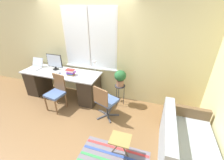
{
  "coord_description": "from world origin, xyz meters",
  "views": [
    {
      "loc": [
        1.83,
        -2.7,
        2.44
      ],
      "look_at": [
        0.9,
        0.18,
        0.85
      ],
      "focal_mm": 24.0,
      "sensor_mm": 36.0,
      "label": 1
    }
  ],
  "objects_px": {
    "desk_lamp": "(95,65)",
    "couch_loveseat": "(184,149)",
    "office_chair_swivel": "(105,101)",
    "monitor": "(55,62)",
    "desk_chair_wooden": "(56,92)",
    "mouse": "(60,73)",
    "laptop": "(35,66)",
    "keyboard": "(50,72)",
    "potted_plant": "(120,77)",
    "folding_stool": "(120,140)",
    "book_stack": "(71,72)",
    "plant_stand": "(120,88)"
  },
  "relations": [
    {
      "from": "desk_chair_wooden",
      "to": "potted_plant",
      "type": "height_order",
      "value": "potted_plant"
    },
    {
      "from": "keyboard",
      "to": "potted_plant",
      "type": "xyz_separation_m",
      "value": [
        1.86,
        0.25,
        0.03
      ]
    },
    {
      "from": "book_stack",
      "to": "desk_chair_wooden",
      "type": "distance_m",
      "value": 0.59
    },
    {
      "from": "couch_loveseat",
      "to": "plant_stand",
      "type": "height_order",
      "value": "couch_loveseat"
    },
    {
      "from": "mouse",
      "to": "office_chair_swivel",
      "type": "xyz_separation_m",
      "value": [
        1.42,
        -0.39,
        -0.32
      ]
    },
    {
      "from": "monitor",
      "to": "folding_stool",
      "type": "bearing_deg",
      "value": -32.58
    },
    {
      "from": "monitor",
      "to": "couch_loveseat",
      "type": "distance_m",
      "value": 3.59
    },
    {
      "from": "monitor",
      "to": "office_chair_swivel",
      "type": "height_order",
      "value": "monitor"
    },
    {
      "from": "monitor",
      "to": "office_chair_swivel",
      "type": "xyz_separation_m",
      "value": [
        1.68,
        -0.59,
        -0.53
      ]
    },
    {
      "from": "office_chair_swivel",
      "to": "book_stack",
      "type": "bearing_deg",
      "value": -0.13
    },
    {
      "from": "office_chair_swivel",
      "to": "potted_plant",
      "type": "height_order",
      "value": "potted_plant"
    },
    {
      "from": "keyboard",
      "to": "folding_stool",
      "type": "relative_size",
      "value": 0.95
    },
    {
      "from": "laptop",
      "to": "mouse",
      "type": "xyz_separation_m",
      "value": [
        0.88,
        -0.12,
        -0.04
      ]
    },
    {
      "from": "desk_lamp",
      "to": "couch_loveseat",
      "type": "height_order",
      "value": "desk_lamp"
    },
    {
      "from": "laptop",
      "to": "potted_plant",
      "type": "height_order",
      "value": "laptop"
    },
    {
      "from": "book_stack",
      "to": "plant_stand",
      "type": "distance_m",
      "value": 1.32
    },
    {
      "from": "book_stack",
      "to": "laptop",
      "type": "bearing_deg",
      "value": 175.47
    },
    {
      "from": "desk_lamp",
      "to": "monitor",
      "type": "bearing_deg",
      "value": -175.26
    },
    {
      "from": "monitor",
      "to": "potted_plant",
      "type": "xyz_separation_m",
      "value": [
        1.85,
        0.02,
        -0.19
      ]
    },
    {
      "from": "monitor",
      "to": "desk_chair_wooden",
      "type": "distance_m",
      "value": 0.9
    },
    {
      "from": "laptop",
      "to": "folding_stool",
      "type": "distance_m",
      "value": 3.22
    },
    {
      "from": "keyboard",
      "to": "desk_lamp",
      "type": "relative_size",
      "value": 1.06
    },
    {
      "from": "keyboard",
      "to": "office_chair_swivel",
      "type": "relative_size",
      "value": 0.46
    },
    {
      "from": "plant_stand",
      "to": "book_stack",
      "type": "bearing_deg",
      "value": -170.81
    },
    {
      "from": "keyboard",
      "to": "desk_chair_wooden",
      "type": "bearing_deg",
      "value": -43.48
    },
    {
      "from": "monitor",
      "to": "desk_chair_wooden",
      "type": "bearing_deg",
      "value": -56.69
    },
    {
      "from": "laptop",
      "to": "book_stack",
      "type": "height_order",
      "value": "laptop"
    },
    {
      "from": "office_chair_swivel",
      "to": "couch_loveseat",
      "type": "height_order",
      "value": "office_chair_swivel"
    },
    {
      "from": "book_stack",
      "to": "plant_stand",
      "type": "height_order",
      "value": "book_stack"
    },
    {
      "from": "laptop",
      "to": "couch_loveseat",
      "type": "relative_size",
      "value": 0.25
    },
    {
      "from": "keyboard",
      "to": "potted_plant",
      "type": "bearing_deg",
      "value": 7.51
    },
    {
      "from": "monitor",
      "to": "desk_lamp",
      "type": "bearing_deg",
      "value": 4.74
    },
    {
      "from": "laptop",
      "to": "potted_plant",
      "type": "bearing_deg",
      "value": 2.5
    },
    {
      "from": "laptop",
      "to": "monitor",
      "type": "bearing_deg",
      "value": 7.94
    },
    {
      "from": "laptop",
      "to": "mouse",
      "type": "relative_size",
      "value": 5.1
    },
    {
      "from": "office_chair_swivel",
      "to": "folding_stool",
      "type": "distance_m",
      "value": 1.05
    },
    {
      "from": "desk_lamp",
      "to": "plant_stand",
      "type": "bearing_deg",
      "value": -5.95
    },
    {
      "from": "keyboard",
      "to": "folding_stool",
      "type": "bearing_deg",
      "value": -28.29
    },
    {
      "from": "mouse",
      "to": "folding_stool",
      "type": "distance_m",
      "value": 2.4
    },
    {
      "from": "keyboard",
      "to": "potted_plant",
      "type": "height_order",
      "value": "potted_plant"
    },
    {
      "from": "desk_chair_wooden",
      "to": "laptop",
      "type": "bearing_deg",
      "value": 162.26
    },
    {
      "from": "monitor",
      "to": "desk_lamp",
      "type": "relative_size",
      "value": 1.24
    },
    {
      "from": "keyboard",
      "to": "laptop",
      "type": "bearing_deg",
      "value": 167.18
    },
    {
      "from": "keyboard",
      "to": "plant_stand",
      "type": "height_order",
      "value": "keyboard"
    },
    {
      "from": "laptop",
      "to": "mouse",
      "type": "distance_m",
      "value": 0.89
    },
    {
      "from": "couch_loveseat",
      "to": "potted_plant",
      "type": "bearing_deg",
      "value": 48.84
    },
    {
      "from": "office_chair_swivel",
      "to": "folding_stool",
      "type": "height_order",
      "value": "office_chair_swivel"
    },
    {
      "from": "plant_stand",
      "to": "potted_plant",
      "type": "height_order",
      "value": "potted_plant"
    },
    {
      "from": "mouse",
      "to": "desk_chair_wooden",
      "type": "bearing_deg",
      "value": -71.23
    },
    {
      "from": "office_chair_swivel",
      "to": "couch_loveseat",
      "type": "relative_size",
      "value": 0.57
    }
  ]
}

